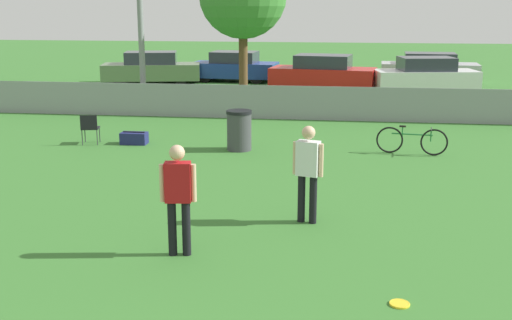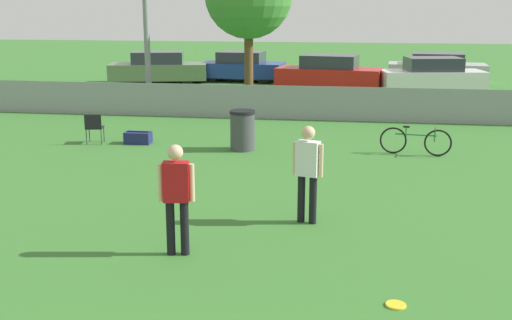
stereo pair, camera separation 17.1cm
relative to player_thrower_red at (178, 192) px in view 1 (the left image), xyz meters
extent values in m
cube|color=gray|center=(0.42, 11.76, -0.44)|extent=(24.82, 0.03, 1.10)
cylinder|color=gray|center=(-4.44, 12.49, 2.52)|extent=(0.20, 0.20, 7.01)
cylinder|color=brown|center=(-1.23, 14.27, 0.42)|extent=(0.32, 0.32, 2.82)
cylinder|color=black|center=(-0.10, -0.01, -0.57)|extent=(0.13, 0.13, 0.84)
cylinder|color=black|center=(0.10, 0.01, -0.57)|extent=(0.13, 0.13, 0.84)
cube|color=#B21419|center=(0.00, 0.00, 0.16)|extent=(0.41, 0.27, 0.60)
sphere|color=#D8AD8C|center=(0.00, 0.00, 0.60)|extent=(0.23, 0.23, 0.23)
cylinder|color=#D8AD8C|center=(-0.23, -0.03, 0.14)|extent=(0.08, 0.08, 0.57)
cylinder|color=#D8AD8C|center=(0.23, 0.03, 0.14)|extent=(0.08, 0.08, 0.57)
cylinder|color=black|center=(1.71, 1.76, -0.57)|extent=(0.13, 0.13, 0.84)
cylinder|color=black|center=(1.92, 1.71, -0.57)|extent=(0.13, 0.13, 0.84)
cube|color=silver|center=(1.82, 1.74, 0.16)|extent=(0.43, 0.31, 0.60)
sphere|color=#D8AD8C|center=(1.82, 1.74, 0.60)|extent=(0.23, 0.23, 0.23)
cylinder|color=#D8AD8C|center=(1.59, 1.80, 0.14)|extent=(0.08, 0.08, 0.57)
cylinder|color=#D8AD8C|center=(2.04, 1.67, 0.14)|extent=(0.08, 0.08, 0.57)
cylinder|color=yellow|center=(3.16, -1.25, -0.97)|extent=(0.26, 0.26, 0.03)
torus|color=yellow|center=(3.16, -1.25, -0.97)|extent=(0.26, 0.26, 0.03)
cylinder|color=#333338|center=(-4.17, 7.58, -0.78)|extent=(0.02, 0.02, 0.41)
cylinder|color=#333338|center=(-4.55, 7.50, -0.78)|extent=(0.02, 0.02, 0.41)
cylinder|color=#333338|center=(-4.09, 7.19, -0.78)|extent=(0.02, 0.02, 0.41)
cylinder|color=#333338|center=(-4.47, 7.11, -0.78)|extent=(0.02, 0.02, 0.41)
cube|color=black|center=(-4.32, 7.34, -0.56)|extent=(0.52, 0.52, 0.03)
cube|color=black|center=(-4.28, 7.14, -0.36)|extent=(0.44, 0.11, 0.37)
torus|color=black|center=(3.58, 7.31, -0.65)|extent=(0.67, 0.13, 0.67)
torus|color=black|center=(4.66, 7.16, -0.65)|extent=(0.67, 0.13, 0.67)
cylinder|color=#267238|center=(4.12, 7.23, -0.48)|extent=(1.00, 0.17, 0.04)
cylinder|color=#267238|center=(3.88, 7.27, -0.48)|extent=(0.03, 0.03, 0.34)
cylinder|color=#267238|center=(4.57, 7.17, -0.48)|extent=(0.03, 0.03, 0.31)
cube|color=black|center=(3.88, 7.27, -0.29)|extent=(0.17, 0.08, 0.04)
cylinder|color=black|center=(4.57, 7.17, -0.32)|extent=(0.08, 0.44, 0.03)
cylinder|color=#3F3F44|center=(-0.24, 7.13, -0.51)|extent=(0.63, 0.63, 0.95)
cylinder|color=black|center=(-0.24, 7.13, 0.01)|extent=(0.66, 0.66, 0.08)
cube|color=navy|center=(-3.16, 7.47, -0.83)|extent=(0.70, 0.38, 0.31)
cube|color=black|center=(-3.16, 7.47, -0.66)|extent=(0.59, 0.04, 0.02)
cylinder|color=black|center=(-5.37, 21.59, -0.69)|extent=(0.63, 0.30, 0.60)
cylinder|color=black|center=(-5.06, 20.12, -0.69)|extent=(0.63, 0.30, 0.60)
cylinder|color=black|center=(-8.11, 21.01, -0.69)|extent=(0.63, 0.30, 0.60)
cylinder|color=black|center=(-7.80, 19.54, -0.69)|extent=(0.63, 0.30, 0.60)
cube|color=#59724C|center=(-6.59, 20.56, -0.44)|extent=(4.78, 2.62, 0.74)
cube|color=#2D333D|center=(-6.59, 20.56, 0.21)|extent=(2.61, 1.97, 0.56)
cylinder|color=black|center=(-1.51, 22.57, -0.66)|extent=(0.66, 0.23, 0.65)
cylinder|color=black|center=(-1.64, 20.96, -0.66)|extent=(0.66, 0.23, 0.65)
cylinder|color=black|center=(-4.02, 22.77, -0.66)|extent=(0.66, 0.23, 0.65)
cylinder|color=black|center=(-4.15, 21.17, -0.66)|extent=(0.66, 0.23, 0.65)
cube|color=navy|center=(-2.83, 21.87, -0.44)|extent=(4.21, 2.16, 0.70)
cube|color=#2D333D|center=(-2.83, 21.87, 0.18)|extent=(2.24, 1.78, 0.52)
cylinder|color=black|center=(3.00, 20.18, -0.68)|extent=(0.62, 0.27, 0.60)
cylinder|color=black|center=(2.76, 18.59, -0.68)|extent=(0.62, 0.27, 0.60)
cylinder|color=black|center=(0.22, 20.61, -0.68)|extent=(0.62, 0.27, 0.60)
cylinder|color=black|center=(-0.02, 19.01, -0.68)|extent=(0.62, 0.27, 0.60)
cube|color=red|center=(1.49, 19.60, -0.44)|extent=(4.76, 2.50, 0.75)
cube|color=#2D333D|center=(1.49, 19.60, 0.22)|extent=(2.58, 1.95, 0.56)
cylinder|color=black|center=(7.01, 20.06, -0.67)|extent=(0.65, 0.29, 0.62)
cylinder|color=black|center=(7.27, 18.60, -0.67)|extent=(0.65, 0.29, 0.62)
cylinder|color=black|center=(4.41, 19.59, -0.67)|extent=(0.65, 0.29, 0.62)
cylinder|color=black|center=(4.68, 18.13, -0.67)|extent=(0.65, 0.29, 0.62)
cube|color=white|center=(5.84, 19.09, -0.43)|extent=(4.49, 2.43, 0.74)
cube|color=#2D333D|center=(5.84, 19.09, 0.21)|extent=(2.44, 1.87, 0.55)
cylinder|color=black|center=(7.98, 23.95, -0.68)|extent=(0.62, 0.21, 0.61)
cylinder|color=black|center=(7.90, 22.39, -0.68)|extent=(0.62, 0.21, 0.61)
cylinder|color=black|center=(5.15, 24.11, -0.68)|extent=(0.62, 0.21, 0.61)
cylinder|color=black|center=(5.06, 22.55, -0.68)|extent=(0.62, 0.21, 0.61)
cube|color=#B7B7BC|center=(6.52, 23.25, -0.47)|extent=(4.68, 2.04, 0.66)
cube|color=#2D333D|center=(6.52, 23.25, 0.11)|extent=(2.47, 1.71, 0.50)
camera|label=1|loc=(2.35, -8.83, 2.72)|focal=45.00mm
camera|label=2|loc=(2.52, -8.81, 2.72)|focal=45.00mm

